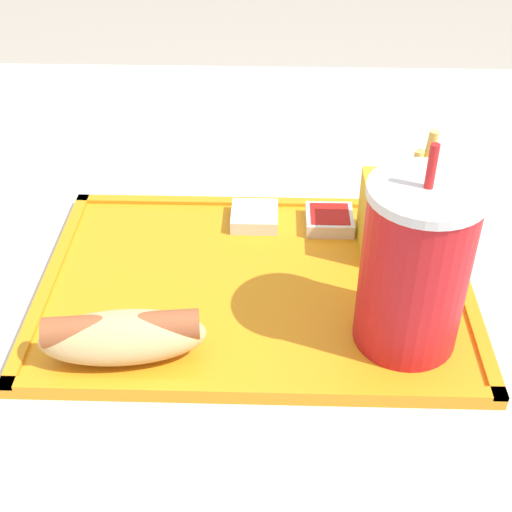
# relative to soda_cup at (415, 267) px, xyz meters

# --- Properties ---
(dining_table) EXTENTS (1.24, 1.03, 0.72)m
(dining_table) POSITION_rel_soda_cup_xyz_m (0.16, -0.10, -0.44)
(dining_table) COLOR beige
(dining_table) RESTS_ON ground_plane
(food_tray) EXTENTS (0.40, 0.28, 0.01)m
(food_tray) POSITION_rel_soda_cup_xyz_m (0.13, -0.07, -0.08)
(food_tray) COLOR orange
(food_tray) RESTS_ON dining_table
(soda_cup) EXTENTS (0.09, 0.09, 0.18)m
(soda_cup) POSITION_rel_soda_cup_xyz_m (0.00, 0.00, 0.00)
(soda_cup) COLOR red
(soda_cup) RESTS_ON food_tray
(hot_dog_far) EXTENTS (0.14, 0.06, 0.05)m
(hot_dog_far) POSITION_rel_soda_cup_xyz_m (0.23, 0.03, -0.05)
(hot_dog_far) COLOR #DBB270
(hot_dog_far) RESTS_ON food_tray
(fries_carton) EXTENTS (0.08, 0.06, 0.13)m
(fries_carton) POSITION_rel_soda_cup_xyz_m (-0.01, -0.13, -0.04)
(fries_carton) COLOR gold
(fries_carton) RESTS_ON food_tray
(sauce_cup_mayo) EXTENTS (0.05, 0.05, 0.02)m
(sauce_cup_mayo) POSITION_rel_soda_cup_xyz_m (0.13, -0.17, -0.07)
(sauce_cup_mayo) COLOR silver
(sauce_cup_mayo) RESTS_ON food_tray
(sauce_cup_ketchup) EXTENTS (0.05, 0.05, 0.02)m
(sauce_cup_ketchup) POSITION_rel_soda_cup_xyz_m (0.05, -0.16, -0.07)
(sauce_cup_ketchup) COLOR silver
(sauce_cup_ketchup) RESTS_ON food_tray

